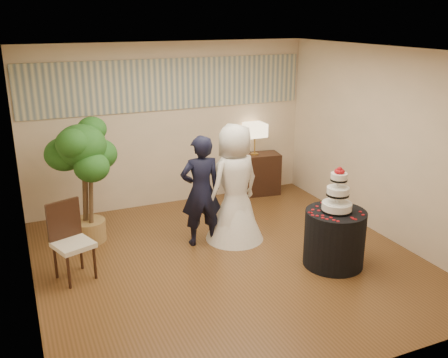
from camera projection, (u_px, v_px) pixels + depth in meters
name	position (u px, v px, depth m)	size (l,w,h in m)	color
floor	(229.00, 261.00, 6.84)	(5.00, 5.00, 0.00)	brown
ceiling	(230.00, 51.00, 5.96)	(5.00, 5.00, 0.00)	white
wall_back	(170.00, 125.00, 8.58)	(5.00, 0.06, 2.80)	beige
wall_front	(350.00, 240.00, 4.22)	(5.00, 0.06, 2.80)	beige
wall_left	(21.00, 189.00, 5.45)	(0.06, 5.00, 2.80)	beige
wall_right	(384.00, 144.00, 7.35)	(0.06, 5.00, 2.80)	beige
mural_border	(169.00, 84.00, 8.34)	(4.90, 0.02, 0.85)	#9B9F8D
groom	(201.00, 191.00, 7.12)	(0.60, 0.39, 1.63)	black
bride	(235.00, 183.00, 7.26)	(0.87, 0.87, 1.76)	white
cake_table	(334.00, 238.00, 6.63)	(0.80, 0.80, 0.77)	black
wedding_cake	(338.00, 189.00, 6.42)	(0.40, 0.40, 0.61)	white
console	(254.00, 174.00, 9.27)	(0.93, 0.41, 0.77)	black
table_lamp	(255.00, 139.00, 9.06)	(0.35, 0.35, 0.58)	beige
ficus_tree	(84.00, 181.00, 7.17)	(0.89, 0.89, 1.86)	#235A1C
side_chair	(73.00, 242.00, 6.24)	(0.46, 0.48, 1.00)	black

